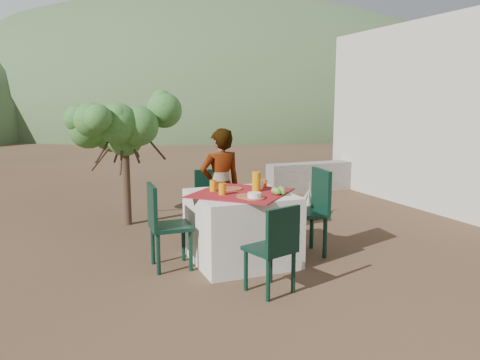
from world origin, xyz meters
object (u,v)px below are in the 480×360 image
at_px(chair_far, 212,200).
at_px(juice_pitcher, 256,182).
at_px(guesthouse, 477,114).
at_px(agave, 309,203).
at_px(shrub_tree, 128,133).
at_px(chair_left, 163,222).
at_px(chair_right, 311,207).
at_px(chair_near, 275,245).
at_px(person, 221,187).
at_px(table, 241,227).

xyz_separation_m(chair_far, juice_pitcher, (0.17, -1.03, 0.39)).
bearing_deg(guesthouse, chair_far, -172.99).
bearing_deg(chair_far, agave, 19.90).
distance_m(shrub_tree, agave, 2.86).
bearing_deg(shrub_tree, chair_left, -89.16).
height_order(chair_right, juice_pitcher, chair_right).
bearing_deg(chair_right, chair_left, -88.32).
height_order(chair_near, person, person).
xyz_separation_m(chair_near, juice_pitcher, (0.24, 0.95, 0.41)).
height_order(table, chair_right, chair_right).
xyz_separation_m(chair_right, person, (-0.80, 0.77, 0.16)).
bearing_deg(table, chair_far, 89.36).
relative_size(chair_left, chair_right, 0.91).
xyz_separation_m(shrub_tree, juice_pitcher, (1.04, -2.07, -0.42)).
bearing_deg(juice_pitcher, agave, 43.95).
bearing_deg(agave, table, -139.14).
relative_size(person, juice_pitcher, 6.70).
relative_size(chair_right, juice_pitcher, 4.64).
height_order(table, agave, table).
distance_m(person, agave, 1.95).
distance_m(chair_far, shrub_tree, 1.58).
distance_m(chair_right, juice_pitcher, 0.72).
xyz_separation_m(table, chair_far, (0.01, 1.03, 0.10)).
bearing_deg(chair_left, shrub_tree, 2.94).
bearing_deg(guesthouse, chair_right, -158.32).
distance_m(chair_far, agave, 1.79).
bearing_deg(shrub_tree, person, -57.45).
bearing_deg(person, chair_right, 132.47).
bearing_deg(person, agave, -158.93).
xyz_separation_m(chair_left, agave, (2.55, 1.41, -0.29)).
bearing_deg(juice_pitcher, chair_left, 175.42).
relative_size(chair_far, agave, 1.41).
xyz_separation_m(chair_near, agave, (1.78, 2.44, -0.25)).
xyz_separation_m(chair_far, chair_left, (-0.84, -0.95, 0.02)).
height_order(chair_far, juice_pitcher, juice_pitcher).
bearing_deg(chair_right, person, -126.81).
bearing_deg(chair_far, juice_pitcher, -75.82).
height_order(chair_left, person, person).
bearing_deg(chair_right, chair_near, -38.09).
height_order(chair_near, chair_left, chair_left).
distance_m(chair_far, person, 0.40).
distance_m(chair_far, juice_pitcher, 1.12).
xyz_separation_m(shrub_tree, guesthouse, (6.06, -0.40, 0.21)).
relative_size(guesthouse, juice_pitcher, 19.98).
bearing_deg(chair_near, person, -109.00).
height_order(table, chair_near, chair_near).
distance_m(agave, guesthouse, 3.72).
distance_m(shrub_tree, juice_pitcher, 2.35).
bearing_deg(guesthouse, shrub_tree, 176.23).
relative_size(table, juice_pitcher, 6.19).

